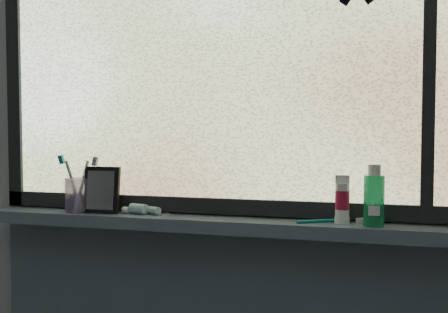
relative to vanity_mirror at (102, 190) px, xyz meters
name	(u,v)px	position (x,y,z in m)	size (l,w,h in m)	color
wall_back	(228,143)	(0.41, 0.08, 0.15)	(3.00, 0.01, 2.50)	#9EA3A8
windowsill	(221,224)	(0.41, 0.01, -0.10)	(1.62, 0.14, 0.04)	#4D5967
window_pane	(226,55)	(0.41, 0.06, 0.43)	(1.50, 0.01, 1.00)	silver
frame_bottom	(225,206)	(0.41, 0.06, -0.05)	(1.60, 0.03, 0.05)	black
frame_left	(15,64)	(-0.37, 0.06, 0.43)	(0.05, 0.03, 1.10)	black
frame_mullion	(429,46)	(1.01, 0.06, 0.43)	(0.04, 0.03, 1.00)	black
vanity_mirror	(102,190)	(0.00, 0.00, 0.00)	(0.12, 0.06, 0.15)	black
toothpaste_tube	(144,209)	(0.15, 0.01, -0.06)	(0.19, 0.04, 0.03)	silver
toothbrush_cup	(78,195)	(-0.09, 0.00, -0.02)	(0.09, 0.09, 0.11)	#B39FD2
toothbrush_lying	(325,220)	(0.72, 0.01, -0.07)	(0.22, 0.02, 0.01)	#0D7077
mouthwash_bottle	(374,195)	(0.86, -0.01, 0.01)	(0.06, 0.06, 0.14)	#21AA65
cream_tube	(342,198)	(0.77, 0.01, 0.00)	(0.04, 0.04, 0.10)	silver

